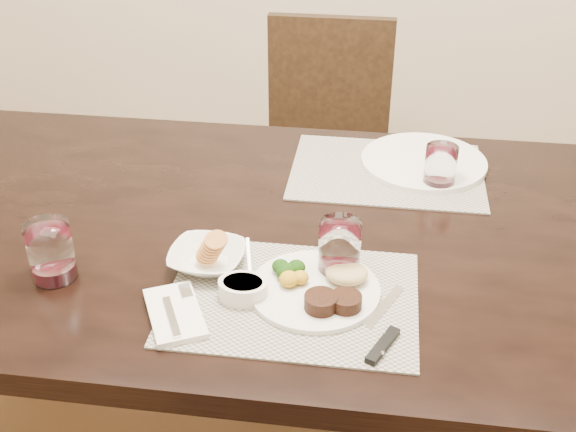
# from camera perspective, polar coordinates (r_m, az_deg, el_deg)

# --- Properties ---
(dining_table) EXTENTS (2.00, 1.00, 0.75)m
(dining_table) POSITION_cam_1_polar(r_m,az_deg,el_deg) (1.59, -0.06, -3.36)
(dining_table) COLOR black
(dining_table) RESTS_ON ground
(chair_far) EXTENTS (0.42, 0.42, 0.90)m
(chair_far) POSITION_cam_1_polar(r_m,az_deg,el_deg) (2.47, 2.98, 5.92)
(chair_far) COLOR black
(chair_far) RESTS_ON ground
(placemat_near) EXTENTS (0.46, 0.34, 0.00)m
(placemat_near) POSITION_cam_1_polar(r_m,az_deg,el_deg) (1.34, 0.34, -6.48)
(placemat_near) COLOR gray
(placemat_near) RESTS_ON dining_table
(placemat_far) EXTENTS (0.46, 0.34, 0.00)m
(placemat_far) POSITION_cam_1_polar(r_m,az_deg,el_deg) (1.77, 7.81, 3.53)
(placemat_far) COLOR gray
(placemat_far) RESTS_ON dining_table
(dinner_plate) EXTENTS (0.24, 0.24, 0.04)m
(dinner_plate) POSITION_cam_1_polar(r_m,az_deg,el_deg) (1.34, 2.60, -5.67)
(dinner_plate) COLOR silver
(dinner_plate) RESTS_ON placemat_near
(napkin_fork) EXTENTS (0.15, 0.18, 0.02)m
(napkin_fork) POSITION_cam_1_polar(r_m,az_deg,el_deg) (1.31, -8.92, -7.57)
(napkin_fork) COLOR silver
(napkin_fork) RESTS_ON placemat_near
(steak_knife) EXTENTS (0.07, 0.22, 0.01)m
(steak_knife) POSITION_cam_1_polar(r_m,az_deg,el_deg) (1.26, 7.52, -9.34)
(steak_knife) COLOR white
(steak_knife) RESTS_ON placemat_near
(cracker_bowl) EXTENTS (0.15, 0.15, 0.07)m
(cracker_bowl) POSITION_cam_1_polar(r_m,az_deg,el_deg) (1.42, -6.41, -3.25)
(cracker_bowl) COLOR silver
(cracker_bowl) RESTS_ON placemat_near
(sauce_ramekin) EXTENTS (0.09, 0.14, 0.07)m
(sauce_ramekin) POSITION_cam_1_polar(r_m,az_deg,el_deg) (1.33, -3.57, -5.73)
(sauce_ramekin) COLOR silver
(sauce_ramekin) RESTS_ON placemat_near
(wine_glass_near) EXTENTS (0.08, 0.08, 0.11)m
(wine_glass_near) POSITION_cam_1_polar(r_m,az_deg,el_deg) (1.38, 4.08, -2.76)
(wine_glass_near) COLOR silver
(wine_glass_near) RESTS_ON placemat_near
(far_plate) EXTENTS (0.31, 0.31, 0.01)m
(far_plate) POSITION_cam_1_polar(r_m,az_deg,el_deg) (1.81, 10.67, 4.25)
(far_plate) COLOR silver
(far_plate) RESTS_ON placemat_far
(wine_glass_far) EXTENTS (0.07, 0.07, 0.10)m
(wine_glass_far) POSITION_cam_1_polar(r_m,az_deg,el_deg) (1.70, 11.93, 3.67)
(wine_glass_far) COLOR silver
(wine_glass_far) RESTS_ON placemat_far
(wine_glass_side) EXTENTS (0.08, 0.08, 0.12)m
(wine_glass_side) POSITION_cam_1_polar(r_m,az_deg,el_deg) (1.44, -18.20, -2.88)
(wine_glass_side) COLOR silver
(wine_glass_side) RESTS_ON dining_table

